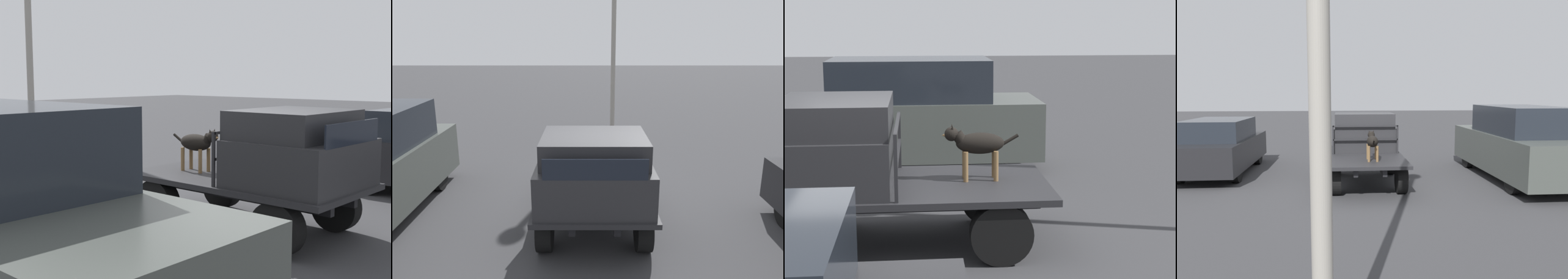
% 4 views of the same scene
% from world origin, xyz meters
% --- Properties ---
extents(ground_plane, '(80.00, 80.00, 0.00)m').
position_xyz_m(ground_plane, '(0.00, 0.00, 0.00)').
color(ground_plane, '#38383A').
extents(flatbed_truck, '(3.50, 1.87, 0.78)m').
position_xyz_m(flatbed_truck, '(0.00, 0.00, 0.56)').
color(flatbed_truck, black).
rests_on(flatbed_truck, ground).
extents(truck_cab, '(1.54, 1.75, 1.05)m').
position_xyz_m(truck_cab, '(0.89, 0.00, 1.27)').
color(truck_cab, '#28282B').
rests_on(truck_cab, flatbed_truck).
extents(truck_headboard, '(0.04, 1.75, 0.76)m').
position_xyz_m(truck_headboard, '(0.08, 0.00, 1.28)').
color(truck_headboard, '#232326').
rests_on(truck_headboard, flatbed_truck).
extents(dog, '(0.96, 0.27, 0.71)m').
position_xyz_m(dog, '(-0.87, -0.10, 1.23)').
color(dog, brown).
rests_on(dog, flatbed_truck).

